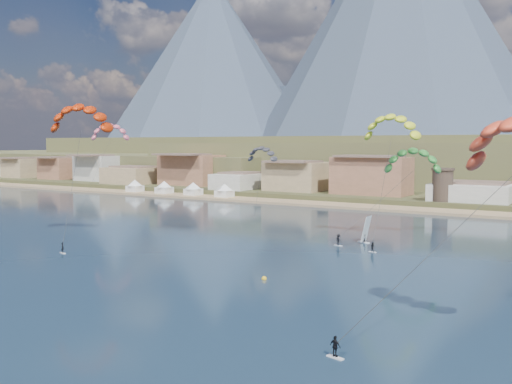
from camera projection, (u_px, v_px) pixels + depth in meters
ground at (78, 320)px, 55.24m from camera, size 2400.00×2400.00×0.00m
beach at (413, 210)px, 144.58m from camera, size 2200.00×12.00×0.90m
town at (302, 172)px, 178.68m from camera, size 400.00×24.00×12.00m
watchtower at (443, 184)px, 148.16m from camera, size 5.82×5.82×8.60m
beach_tents at (178, 185)px, 184.81m from camera, size 43.40×6.40×5.00m
kitesurfer_red at (81, 114)px, 100.11m from camera, size 14.53×16.02×26.00m
kitesurfer_yellow at (392, 123)px, 97.98m from camera, size 10.25×13.66×23.57m
kitesurfer_green at (412, 157)px, 103.19m from camera, size 13.71×19.54×20.63m
distant_kite_pink at (110, 129)px, 151.21m from camera, size 10.43×9.41×23.65m
distant_kite_dark at (262, 151)px, 124.61m from camera, size 7.49×5.56×17.74m
windsurfer at (365, 234)px, 98.23m from camera, size 2.88×2.87×4.57m
buoy at (264, 279)px, 71.51m from camera, size 0.64×0.64×0.64m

